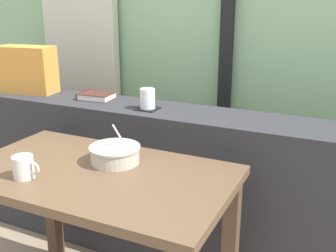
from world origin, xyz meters
name	(u,v)px	position (x,y,z in m)	size (l,w,h in m)	color
curtain_left_panel	(79,9)	(-0.80, 1.09, 1.25)	(0.56, 0.06, 2.50)	beige
window_divider_post	(228,2)	(0.20, 1.12, 1.30)	(0.07, 0.05, 2.60)	black
dark_console_ledge	(151,182)	(0.00, 0.55, 0.40)	(2.80, 0.31, 0.81)	#2D2D33
breakfast_table	(98,200)	(0.05, 0.01, 0.57)	(1.04, 0.60, 0.69)	brown
coaster_square	(148,109)	(0.01, 0.51, 0.81)	(0.10, 0.10, 0.01)	black
juice_glass	(147,99)	(0.01, 0.51, 0.86)	(0.07, 0.07, 0.10)	white
closed_book	(96,96)	(-0.34, 0.58, 0.82)	(0.18, 0.14, 0.03)	#47231E
throw_pillow	(27,70)	(-0.78, 0.55, 0.94)	(0.32, 0.14, 0.26)	#D18938
soup_bowl	(115,154)	(0.07, 0.11, 0.73)	(0.20, 0.20, 0.16)	#BCB7A8
ceramic_mug	(24,167)	(-0.15, -0.15, 0.74)	(0.11, 0.08, 0.08)	silver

